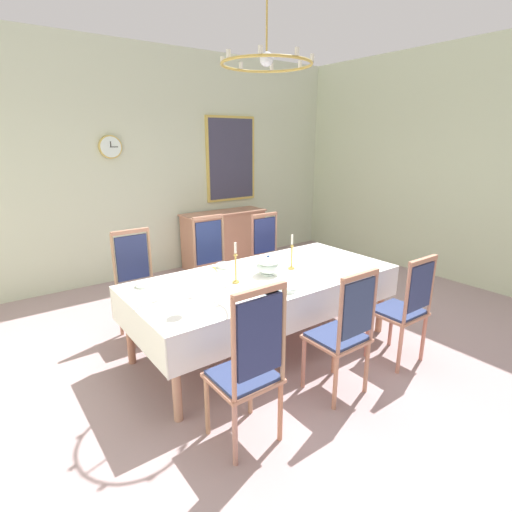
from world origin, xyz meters
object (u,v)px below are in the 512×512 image
object	(u,v)px
chair_north_c	(270,256)
spoon_primary	(214,268)
bowl_near_right	(288,289)
spoon_secondary	(277,292)
sideboard	(224,238)
chair_south_a	(249,367)
chair_south_b	(343,331)
chair_south_c	(404,307)
dining_table	(265,282)
framed_painting	(231,159)
mounted_clock	(110,147)
bowl_far_left	(272,294)
chair_north_a	(138,283)
candlestick_west	(236,266)
bowl_near_left	(224,265)
chandelier	(267,63)
bowl_far_right	(144,284)
soup_tureen	(268,265)
candlestick_east	(292,255)
chair_north_b	(215,266)

from	to	relation	value
chair_north_c	spoon_primary	distance (m)	1.29
bowl_near_right	spoon_primary	bearing A→B (deg)	102.11
spoon_secondary	sideboard	xyz separation A→B (m)	(1.36, 3.04, -0.33)
chair_south_a	sideboard	size ratio (longest dim) A/B	0.84
chair_south_b	chair_south_c	bearing A→B (deg)	0.17
dining_table	framed_painting	bearing A→B (deg)	62.57
chair_south_b	mounted_clock	xyz separation A→B (m)	(-0.53, 3.87, 1.38)
spoon_primary	sideboard	xyz separation A→B (m)	(1.45, 2.14, -0.33)
chair_north_c	chair_south_c	bearing A→B (deg)	90.00
chair_south_c	bowl_far_left	xyz separation A→B (m)	(-1.16, 0.53, 0.23)
chair_south_a	spoon_secondary	xyz separation A→B (m)	(0.72, 0.58, 0.17)
chair_south_a	chair_north_c	xyz separation A→B (m)	(1.78, 2.02, -0.03)
chair_north_a	dining_table	bearing A→B (deg)	132.39
candlestick_west	bowl_near_left	xyz separation A→B (m)	(0.16, 0.46, -0.14)
dining_table	chair_south_b	distance (m)	1.01
chair_south_c	chandelier	xyz separation A→B (m)	(-0.87, 1.00, 2.11)
chair_north_c	bowl_near_left	world-z (taller)	chair_north_c
bowl_far_left	bowl_far_right	world-z (taller)	bowl_far_left
bowl_near_left	bowl_far_left	world-z (taller)	bowl_far_left
chair_north_c	spoon_primary	bearing A→B (deg)	24.34
chair_south_a	mounted_clock	distance (m)	4.12
dining_table	bowl_near_left	distance (m)	0.50
bowl_far_left	sideboard	world-z (taller)	sideboard
bowl_far_right	chair_north_a	bearing A→B (deg)	75.67
chair_south_b	chair_south_c	size ratio (longest dim) A/B	1.04
chair_south_a	sideboard	bearing A→B (deg)	60.18
candlestick_west	chandelier	bearing A→B (deg)	0.00
soup_tureen	mounted_clock	size ratio (longest dim) A/B	0.77
candlestick_east	chandelier	bearing A→B (deg)	180.00
dining_table	chair_north_b	distance (m)	1.01
chair_north_b	mounted_clock	size ratio (longest dim) A/B	3.78
bowl_far_right	chair_south_a	bearing A→B (deg)	-84.06
candlestick_west	candlestick_east	distance (m)	0.69
spoon_primary	bowl_far_left	bearing A→B (deg)	-73.20
mounted_clock	chair_south_c	bearing A→B (deg)	-70.47
soup_tureen	mounted_clock	distance (m)	3.11
candlestick_east	bowl_far_left	distance (m)	0.80
chair_south_b	sideboard	xyz separation A→B (m)	(1.14, 3.62, -0.12)
chair_south_b	sideboard	world-z (taller)	chair_south_b
candlestick_west	bowl_near_left	bearing A→B (deg)	70.59
soup_tureen	bowl_near_right	xyz separation A→B (m)	(-0.13, -0.45, -0.07)
chair_north_a	bowl_near_right	xyz separation A→B (m)	(0.83, -1.46, 0.21)
chair_south_a	candlestick_east	world-z (taller)	chair_south_a
bowl_near_right	bowl_far_right	size ratio (longest dim) A/B	1.03
bowl_near_right	bowl_far_right	distance (m)	1.31
dining_table	chair_south_c	distance (m)	1.33
candlestick_west	framed_painting	bearing A→B (deg)	57.42
mounted_clock	chandelier	xyz separation A→B (m)	(0.51, -2.86, 0.72)
chair_south_c	spoon_secondary	bearing A→B (deg)	151.57
framed_painting	soup_tureen	bearing A→B (deg)	-116.85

